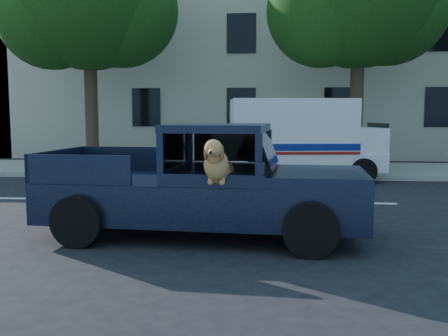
% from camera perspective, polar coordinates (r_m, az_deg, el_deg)
% --- Properties ---
extents(ground, '(120.00, 120.00, 0.00)m').
position_cam_1_polar(ground, '(7.81, -10.24, -7.99)').
color(ground, black).
rests_on(ground, ground).
extents(far_sidewalk, '(60.00, 4.00, 0.15)m').
position_cam_1_polar(far_sidewalk, '(16.74, -2.16, -0.12)').
color(far_sidewalk, gray).
rests_on(far_sidewalk, ground).
extents(lane_stripes, '(21.60, 0.14, 0.01)m').
position_cam_1_polar(lane_stripes, '(10.88, 4.71, -3.88)').
color(lane_stripes, silver).
rests_on(lane_stripes, ground).
extents(street_tree_left, '(6.00, 5.20, 8.60)m').
position_cam_1_polar(street_tree_left, '(18.36, -15.11, 17.92)').
color(street_tree_left, '#332619').
rests_on(street_tree_left, ground).
extents(building_main, '(26.00, 6.00, 9.00)m').
position_cam_1_polar(building_main, '(23.99, 7.23, 12.31)').
color(building_main, beige).
rests_on(building_main, ground).
extents(pickup_truck, '(5.02, 2.69, 1.75)m').
position_cam_1_polar(pickup_truck, '(7.79, -2.93, -3.50)').
color(pickup_truck, black).
rests_on(pickup_truck, ground).
extents(mail_truck, '(4.47, 2.61, 2.34)m').
position_cam_1_polar(mail_truck, '(14.62, 8.83, 2.63)').
color(mail_truck, silver).
rests_on(mail_truck, ground).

